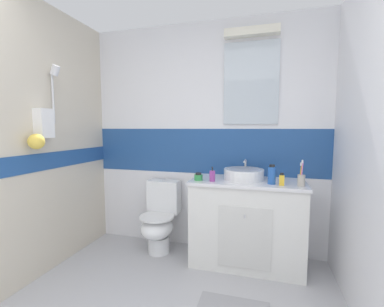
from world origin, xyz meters
TOP-DOWN VIEW (x-y plane):
  - wall_back_tiled at (0.01, 2.45)m, footprint 3.20×0.20m
  - wall_left_shower_alcove at (-1.35, 1.20)m, footprint 0.25×3.48m
  - vanity_cabinet at (0.50, 2.14)m, footprint 1.09×0.54m
  - sink_basin at (0.46, 2.18)m, footprint 0.39×0.44m
  - toilet at (-0.44, 2.16)m, footprint 0.37×0.50m
  - toothbrush_cup at (0.97, 2.01)m, footprint 0.06×0.06m
  - soap_dispenser at (0.17, 2.00)m, footprint 0.05×0.05m
  - mouthwash_bottle at (0.72, 2.02)m, footprint 0.07×0.07m
  - hair_gel_jar at (0.04, 2.01)m, footprint 0.08×0.08m
  - perfume_flask_small at (0.81, 1.99)m, footprint 0.04×0.03m

SIDE VIEW (x-z plane):
  - toilet at x=-0.44m, z-range -0.03..0.75m
  - vanity_cabinet at x=0.50m, z-range 0.00..0.85m
  - hair_gel_jar at x=0.04m, z-range 0.85..0.92m
  - soap_dispenser at x=0.17m, z-range 0.83..0.97m
  - perfume_flask_small at x=0.81m, z-range 0.85..0.96m
  - sink_basin at x=0.46m, z-range 0.82..1.00m
  - toothbrush_cup at x=0.97m, z-range 0.79..1.03m
  - mouthwash_bottle at x=0.72m, z-range 0.85..1.02m
  - wall_left_shower_alcove at x=-1.35m, z-range 0.00..2.50m
  - wall_back_tiled at x=0.01m, z-range 0.01..2.51m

